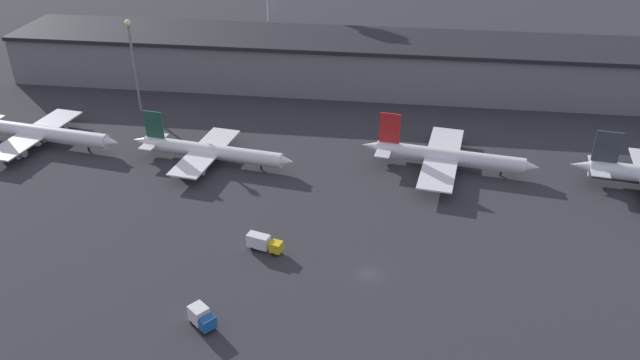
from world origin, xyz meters
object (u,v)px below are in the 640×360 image
Objects in this scene: airplane_1 at (210,151)px; airplane_2 at (447,157)px; service_vehicle_2 at (263,243)px; service_vehicle_1 at (201,317)px; airplane_0 at (39,133)px.

airplane_2 reaches higher than airplane_1.
airplane_1 reaches higher than service_vehicle_2.
airplane_2 is 7.89× the size of service_vehicle_1.
service_vehicle_2 is (20.46, -33.92, -1.17)m from airplane_1.
service_vehicle_1 reaches higher than service_vehicle_2.
airplane_1 is 57.82m from service_vehicle_1.
airplane_0 is at bearing -176.62° from airplane_1.
airplane_0 is 76.85m from service_vehicle_2.
service_vehicle_2 is at bearing -21.34° from airplane_0.
airplane_1 is 39.63m from service_vehicle_2.
airplane_2 is 53.10m from service_vehicle_2.
airplane_0 is 103.51m from airplane_2.
airplane_0 reaches higher than airplane_1.
service_vehicle_1 is at bearing -88.97° from service_vehicle_2.
airplane_0 is 1.07× the size of airplane_1.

